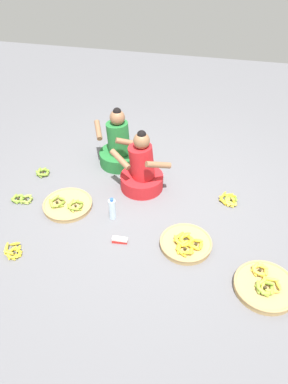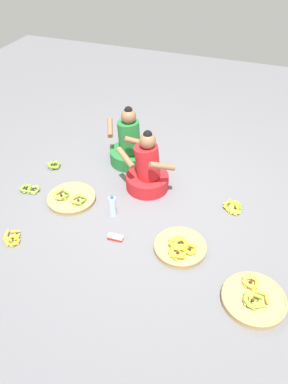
# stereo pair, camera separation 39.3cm
# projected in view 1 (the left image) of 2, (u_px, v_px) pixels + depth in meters

# --- Properties ---
(ground_plane) EXTENTS (10.00, 10.00, 0.00)m
(ground_plane) POSITION_uv_depth(u_px,v_px,m) (148.00, 204.00, 4.31)
(ground_plane) COLOR slate
(vendor_woman_front) EXTENTS (0.74, 0.52, 0.80)m
(vendor_woman_front) POSITION_uv_depth(u_px,v_px,m) (142.00, 171.00, 4.39)
(vendor_woman_front) COLOR red
(vendor_woman_front) RESTS_ON ground
(vendor_woman_behind) EXTENTS (0.69, 0.55, 0.81)m
(vendor_woman_behind) POSITION_uv_depth(u_px,v_px,m) (119.00, 147.00, 4.78)
(vendor_woman_behind) COLOR #237233
(vendor_woman_behind) RESTS_ON ground
(banana_basket_back_center) EXTENTS (0.54, 0.54, 0.14)m
(banana_basket_back_center) POSITION_uv_depth(u_px,v_px,m) (186.00, 243.00, 3.78)
(banana_basket_back_center) COLOR tan
(banana_basket_back_center) RESTS_ON ground
(banana_basket_back_right) EXTENTS (0.58, 0.58, 0.14)m
(banana_basket_back_right) POSITION_uv_depth(u_px,v_px,m) (265.00, 286.00, 3.37)
(banana_basket_back_right) COLOR tan
(banana_basket_back_right) RESTS_ON ground
(banana_basket_near_vendor) EXTENTS (0.57, 0.57, 0.14)m
(banana_basket_near_vendor) POSITION_uv_depth(u_px,v_px,m) (68.00, 204.00, 4.25)
(banana_basket_near_vendor) COLOR tan
(banana_basket_near_vendor) RESTS_ON ground
(loose_bananas_front_left) EXTENTS (0.27, 0.19, 0.08)m
(loose_bananas_front_left) POSITION_uv_depth(u_px,v_px,m) (22.00, 199.00, 4.34)
(loose_bananas_front_left) COLOR olive
(loose_bananas_front_left) RESTS_ON ground
(loose_bananas_mid_left) EXTENTS (0.24, 0.25, 0.09)m
(loose_bananas_mid_left) POSITION_uv_depth(u_px,v_px,m) (229.00, 200.00, 4.32)
(loose_bananas_mid_left) COLOR yellow
(loose_bananas_mid_left) RESTS_ON ground
(loose_bananas_front_center) EXTENTS (0.20, 0.21, 0.09)m
(loose_bananas_front_center) POSITION_uv_depth(u_px,v_px,m) (43.00, 172.00, 4.74)
(loose_bananas_front_center) COLOR olive
(loose_bananas_front_center) RESTS_ON ground
(loose_bananas_mid_right) EXTENTS (0.23, 0.23, 0.08)m
(loose_bananas_mid_right) POSITION_uv_depth(u_px,v_px,m) (14.00, 251.00, 3.72)
(loose_bananas_mid_right) COLOR yellow
(loose_bananas_mid_right) RESTS_ON ground
(water_bottle) EXTENTS (0.08, 0.08, 0.27)m
(water_bottle) POSITION_uv_depth(u_px,v_px,m) (112.00, 209.00, 4.05)
(water_bottle) COLOR silver
(water_bottle) RESTS_ON ground
(packet_carton_stack) EXTENTS (0.17, 0.07, 0.06)m
(packet_carton_stack) POSITION_uv_depth(u_px,v_px,m) (120.00, 240.00, 3.83)
(packet_carton_stack) COLOR red
(packet_carton_stack) RESTS_ON ground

